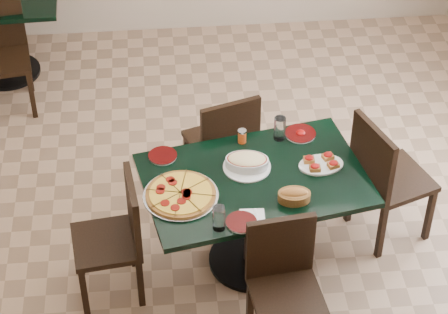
{
  "coord_description": "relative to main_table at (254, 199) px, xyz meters",
  "views": [
    {
      "loc": [
        -0.3,
        -4.32,
        4.35
      ],
      "look_at": [
        0.1,
        0.0,
        0.7
      ],
      "focal_mm": 70.0,
      "sensor_mm": 36.0,
      "label": 1
    }
  ],
  "objects": [
    {
      "name": "water_glass_a",
      "position": [
        0.21,
        0.38,
        0.26
      ],
      "size": [
        0.08,
        0.08,
        0.17
      ],
      "primitive_type": "cylinder",
      "color": "silver",
      "rests_on": "main_table"
    },
    {
      "name": "pepperoni_pizza",
      "position": [
        -0.47,
        -0.13,
        0.2
      ],
      "size": [
        0.46,
        0.46,
        0.04
      ],
      "rotation": [
        0.0,
        0.0,
        0.56
      ],
      "color": "#BBBBC3",
      "rests_on": "main_table"
    },
    {
      "name": "bruschetta_platter",
      "position": [
        0.43,
        0.08,
        0.21
      ],
      "size": [
        0.31,
        0.23,
        0.05
      ],
      "rotation": [
        0.0,
        0.0,
        0.12
      ],
      "color": "silver",
      "rests_on": "main_table"
    },
    {
      "name": "water_glass_b",
      "position": [
        -0.26,
        -0.42,
        0.26
      ],
      "size": [
        0.07,
        0.07,
        0.16
      ],
      "primitive_type": "cylinder",
      "color": "silver",
      "rests_on": "main_table"
    },
    {
      "name": "chair_left",
      "position": [
        -0.87,
        -0.15,
        -0.07
      ],
      "size": [
        0.46,
        0.46,
        0.89
      ],
      "rotation": [
        0.0,
        0.0,
        -1.44
      ],
      "color": "black",
      "rests_on": "floor"
    },
    {
      "name": "side_plate_near",
      "position": [
        -0.13,
        -0.39,
        0.19
      ],
      "size": [
        0.19,
        0.19,
        0.02
      ],
      "rotation": [
        0.0,
        0.0,
        -0.13
      ],
      "color": "silver",
      "rests_on": "main_table"
    },
    {
      "name": "side_plate_far_l",
      "position": [
        -0.56,
        0.26,
        0.19
      ],
      "size": [
        0.19,
        0.19,
        0.02
      ],
      "rotation": [
        0.0,
        0.0,
        0.41
      ],
      "color": "silver",
      "rests_on": "main_table"
    },
    {
      "name": "main_table",
      "position": [
        0.0,
        0.0,
        0.0
      ],
      "size": [
        1.52,
        1.13,
        0.75
      ],
      "rotation": [
        0.0,
        0.0,
        0.19
      ],
      "color": "black",
      "rests_on": "floor"
    },
    {
      "name": "side_plate_far_r",
      "position": [
        0.35,
        0.4,
        0.19
      ],
      "size": [
        0.2,
        0.2,
        0.03
      ],
      "rotation": [
        0.0,
        0.0,
        -0.02
      ],
      "color": "silver",
      "rests_on": "main_table"
    },
    {
      "name": "pepper_shaker",
      "position": [
        -0.04,
        0.36,
        0.23
      ],
      "size": [
        0.06,
        0.06,
        0.1
      ],
      "color": "#D35C16",
      "rests_on": "main_table"
    },
    {
      "name": "chair_far",
      "position": [
        -0.13,
        0.67,
        -0.06
      ],
      "size": [
        0.54,
        0.54,
        0.91
      ],
      "rotation": [
        0.0,
        0.0,
        3.45
      ],
      "color": "black",
      "rests_on": "floor"
    },
    {
      "name": "lasagna_casserole",
      "position": [
        -0.04,
        0.1,
        0.23
      ],
      "size": [
        0.3,
        0.3,
        0.09
      ],
      "rotation": [
        0.0,
        0.0,
        -0.16
      ],
      "color": "silver",
      "rests_on": "main_table"
    },
    {
      "name": "napkin_setting",
      "position": [
        -0.05,
        -0.35,
        0.18
      ],
      "size": [
        0.15,
        0.15,
        0.01
      ],
      "rotation": [
        0.0,
        0.0,
        -0.05
      ],
      "color": "white",
      "rests_on": "main_table"
    },
    {
      "name": "chair_right",
      "position": [
        0.89,
        0.19,
        -0.02
      ],
      "size": [
        0.58,
        0.58,
        0.97
      ],
      "rotation": [
        0.0,
        0.0,
        1.93
      ],
      "color": "black",
      "rests_on": "floor"
    },
    {
      "name": "bread_basket",
      "position": [
        0.21,
        -0.22,
        0.22
      ],
      "size": [
        0.21,
        0.15,
        0.09
      ],
      "rotation": [
        0.0,
        0.0,
        -0.07
      ],
      "color": "brown",
      "rests_on": "main_table"
    },
    {
      "name": "floor",
      "position": [
        -0.27,
        0.27,
        -0.57
      ],
      "size": [
        5.5,
        5.5,
        0.0
      ],
      "primitive_type": "plane",
      "color": "#947255",
      "rests_on": "ground"
    },
    {
      "name": "back_chair_near",
      "position": [
        -1.81,
        2.01,
        -0.04
      ],
      "size": [
        0.5,
        0.5,
        0.94
      ],
      "rotation": [
        0.0,
        0.0,
        0.15
      ],
      "color": "black",
      "rests_on": "floor"
    },
    {
      "name": "chair_near",
      "position": [
        0.1,
        -0.62,
        -0.08
      ],
      "size": [
        0.46,
        0.46,
        0.88
      ],
      "rotation": [
        0.0,
        0.0,
        0.12
      ],
      "color": "black",
      "rests_on": "floor"
    }
  ]
}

